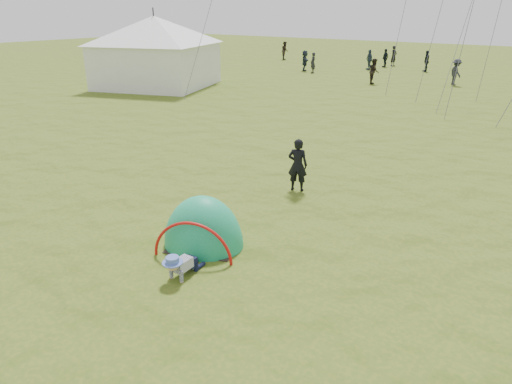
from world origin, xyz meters
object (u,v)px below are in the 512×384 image
Objects in this scene: crawling_toddler at (180,264)px; standing_adult at (298,165)px; popup_tent at (204,245)px; event_marquee at (156,49)px.

crawling_toddler is 0.47× the size of standing_adult.
popup_tent reaches higher than crawling_toddler.
crawling_toddler is at bearing 77.00° from standing_adult.
crawling_toddler is at bearing -61.53° from event_marquee.
crawling_toddler is 1.38m from popup_tent.
standing_adult is at bearing 93.12° from crawling_toddler.
standing_adult reaches higher than popup_tent.
standing_adult is (-0.07, 4.08, 0.77)m from popup_tent.
popup_tent is 0.33× the size of event_marquee.
crawling_toddler is 0.10× the size of event_marquee.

